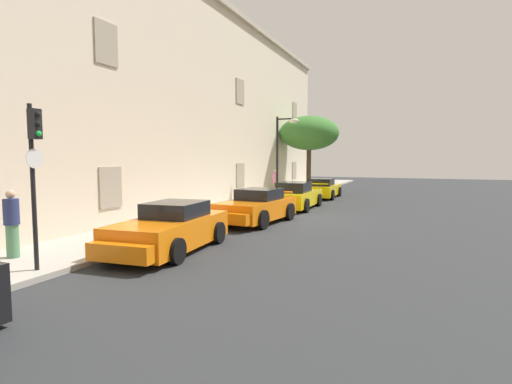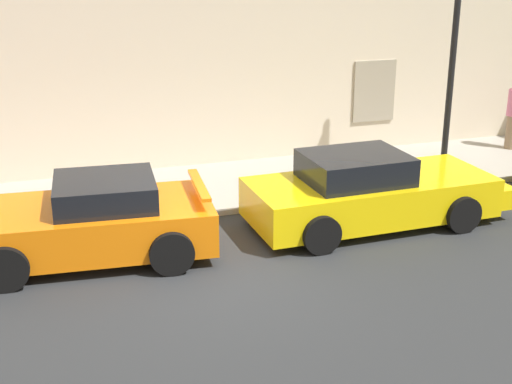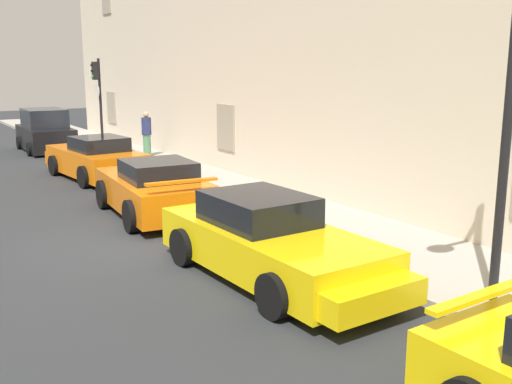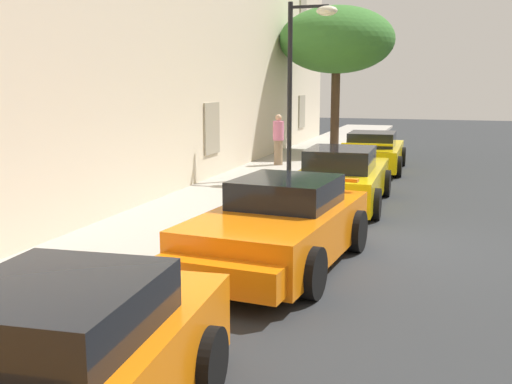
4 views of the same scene
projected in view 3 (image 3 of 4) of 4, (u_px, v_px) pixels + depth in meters
ground_plane at (133, 241)px, 12.47m from camera, size 80.00×80.00×0.00m
sidewalk at (287, 213)px, 14.54m from camera, size 60.00×3.02×0.14m
sportscar_red_lead at (94, 159)px, 19.39m from camera, size 4.73×2.33×1.38m
sportscar_yellow_flank at (153, 189)px, 14.63m from camera, size 4.62×2.42×1.38m
sportscar_white_middle at (275, 245)px, 10.05m from camera, size 5.05×2.17×1.42m
hatchback_parked at (45, 132)px, 25.37m from camera, size 4.00×2.05×1.80m
traffic_light at (98, 91)px, 22.21m from camera, size 0.44×0.36×3.71m
street_lamp at (492, 60)px, 8.01m from camera, size 0.44×1.42×5.03m
pedestrian_admiring at (147, 134)px, 22.94m from camera, size 0.45×0.45×1.73m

